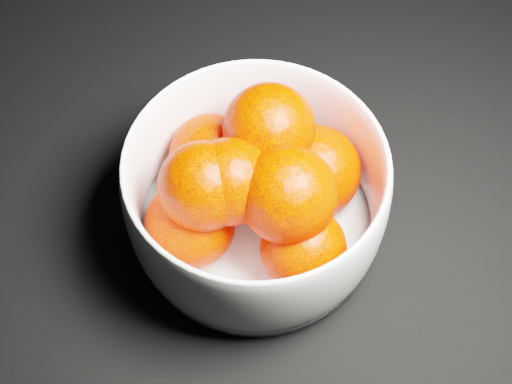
# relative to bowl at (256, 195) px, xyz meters

# --- Properties ---
(bowl) EXTENTS (0.20, 0.20, 0.10)m
(bowl) POSITION_rel_bowl_xyz_m (0.00, 0.00, 0.00)
(bowl) COLOR white
(bowl) RESTS_ON ground
(orange_pile) EXTENTS (0.16, 0.14, 0.11)m
(orange_pile) POSITION_rel_bowl_xyz_m (-0.00, 0.00, 0.02)
(orange_pile) COLOR #F11E00
(orange_pile) RESTS_ON bowl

